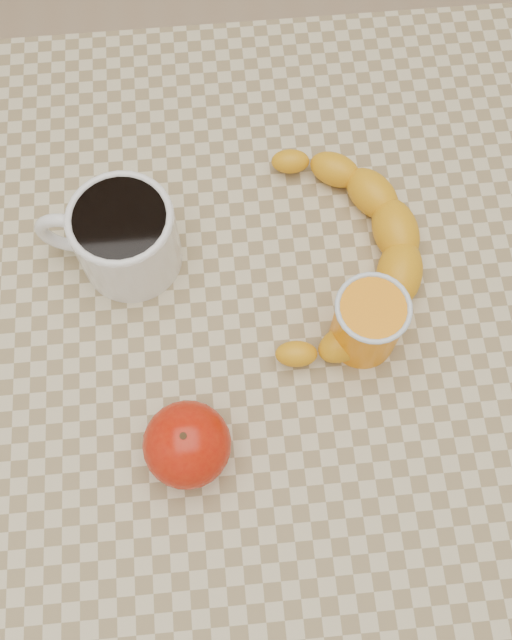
{
  "coord_description": "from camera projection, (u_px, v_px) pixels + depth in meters",
  "views": [
    {
      "loc": [
        -0.02,
        -0.26,
        1.43
      ],
      "look_at": [
        0.0,
        0.0,
        0.77
      ],
      "focal_mm": 40.0,
      "sensor_mm": 36.0,
      "label": 1
    }
  ],
  "objects": [
    {
      "name": "ground",
      "position": [
        256.0,
        459.0,
        1.43
      ],
      "size": [
        3.0,
        3.0,
        0.0
      ],
      "primitive_type": "plane",
      "color": "tan",
      "rests_on": "ground"
    },
    {
      "name": "orange_juice_glass",
      "position": [
        368.0,
        322.0,
        0.68
      ],
      "size": [
        0.07,
        0.07,
        0.08
      ],
      "color": "orange",
      "rests_on": "table"
    },
    {
      "name": "table",
      "position": [
        256.0,
        354.0,
        0.81
      ],
      "size": [
        0.8,
        0.8,
        0.75
      ],
      "color": "#C5B48B",
      "rests_on": "ground"
    },
    {
      "name": "coffee_mug",
      "position": [
        123.0,
        236.0,
        0.71
      ],
      "size": [
        0.15,
        0.12,
        0.09
      ],
      "color": "white",
      "rests_on": "table"
    },
    {
      "name": "apple",
      "position": [
        187.0,
        445.0,
        0.65
      ],
      "size": [
        0.08,
        0.08,
        0.08
      ],
      "color": "#AA1005",
      "rests_on": "table"
    },
    {
      "name": "banana",
      "position": [
        338.0,
        256.0,
        0.73
      ],
      "size": [
        0.35,
        0.4,
        0.05
      ],
      "primitive_type": null,
      "rotation": [
        0.0,
        0.0,
        -0.26
      ],
      "color": "orange",
      "rests_on": "table"
    }
  ]
}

